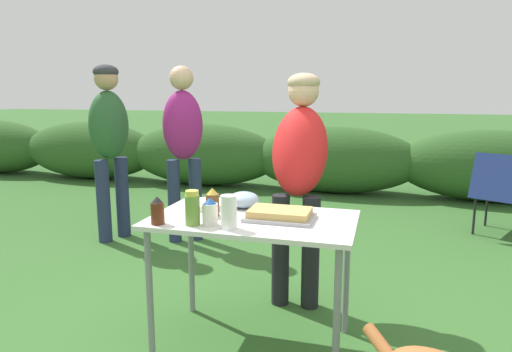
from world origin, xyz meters
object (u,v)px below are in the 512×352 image
object	(u,v)px
folding_table	(253,231)
beer_bottle	(212,203)
mixing_bowl	(244,200)
paper_cup_stack	(229,212)
mayo_bottle	(210,212)
bbq_sauce_bottle	(157,211)
standing_person_in_dark_puffer	(183,138)
standing_person_in_gray_fleece	(109,135)
camp_chair_green_behind_table	(501,190)
food_tray	(280,214)
plate_stack	(207,204)
relish_jar	(192,208)
standing_person_in_olive_jacket	(299,163)

from	to	relation	value
folding_table	beer_bottle	distance (m)	0.27
mixing_bowl	paper_cup_stack	world-z (taller)	paper_cup_stack
paper_cup_stack	mayo_bottle	size ratio (longest dim) A/B	1.18
bbq_sauce_bottle	standing_person_in_dark_puffer	size ratio (longest dim) A/B	0.09
folding_table	standing_person_in_gray_fleece	size ratio (longest dim) A/B	0.66
beer_bottle	paper_cup_stack	bearing A→B (deg)	-50.68
standing_person_in_gray_fleece	camp_chair_green_behind_table	size ratio (longest dim) A/B	1.99
food_tray	plate_stack	xyz separation A→B (m)	(-0.47, 0.14, -0.01)
mayo_bottle	beer_bottle	distance (m)	0.17
standing_person_in_gray_fleece	relish_jar	bearing A→B (deg)	-115.88
plate_stack	mixing_bowl	size ratio (longest dim) A/B	1.36
paper_cup_stack	beer_bottle	size ratio (longest dim) A/B	1.08
relish_jar	camp_chair_green_behind_table	distance (m)	3.45
folding_table	mayo_bottle	bearing A→B (deg)	-131.60
food_tray	plate_stack	size ratio (longest dim) A/B	1.47
mixing_bowl	standing_person_in_gray_fleece	bearing A→B (deg)	143.86
plate_stack	mixing_bowl	distance (m)	0.22
relish_jar	camp_chair_green_behind_table	bearing A→B (deg)	53.45
mixing_bowl	relish_jar	world-z (taller)	relish_jar
plate_stack	camp_chair_green_behind_table	world-z (taller)	camp_chair_green_behind_table
food_tray	beer_bottle	world-z (taller)	beer_bottle
folding_table	food_tray	xyz separation A→B (m)	(0.15, 0.01, 0.10)
camp_chair_green_behind_table	standing_person_in_dark_puffer	bearing A→B (deg)	-135.33
mayo_bottle	standing_person_in_dark_puffer	distance (m)	2.03
standing_person_in_olive_jacket	standing_person_in_dark_puffer	world-z (taller)	standing_person_in_dark_puffer
relish_jar	standing_person_in_gray_fleece	bearing A→B (deg)	133.28
food_tray	paper_cup_stack	bearing A→B (deg)	-131.10
plate_stack	paper_cup_stack	distance (m)	0.47
food_tray	standing_person_in_dark_puffer	bearing A→B (deg)	129.06
mayo_bottle	standing_person_in_gray_fleece	distance (m)	2.33
folding_table	paper_cup_stack	distance (m)	0.28
standing_person_in_olive_jacket	standing_person_in_dark_puffer	bearing A→B (deg)	141.99
beer_bottle	relish_jar	bearing A→B (deg)	-100.83
paper_cup_stack	mixing_bowl	bearing A→B (deg)	97.47
relish_jar	standing_person_in_gray_fleece	distance (m)	2.29
food_tray	standing_person_in_gray_fleece	world-z (taller)	standing_person_in_gray_fleece
folding_table	beer_bottle	bearing A→B (deg)	-173.14
relish_jar	mayo_bottle	size ratio (longest dim) A/B	1.25
folding_table	plate_stack	world-z (taller)	plate_stack
plate_stack	paper_cup_stack	bearing A→B (deg)	-54.68
beer_bottle	standing_person_in_olive_jacket	world-z (taller)	standing_person_in_olive_jacket
mayo_bottle	beer_bottle	bearing A→B (deg)	107.21
plate_stack	relish_jar	distance (m)	0.38
mayo_bottle	camp_chair_green_behind_table	bearing A→B (deg)	54.41
bbq_sauce_bottle	camp_chair_green_behind_table	bearing A→B (deg)	51.45
bbq_sauce_bottle	mayo_bottle	distance (m)	0.27
food_tray	camp_chair_green_behind_table	distance (m)	3.03
relish_jar	food_tray	bearing A→B (deg)	28.87
beer_bottle	standing_person_in_dark_puffer	xyz separation A→B (m)	(-0.91, 1.62, 0.17)
food_tray	standing_person_in_gray_fleece	bearing A→B (deg)	143.86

